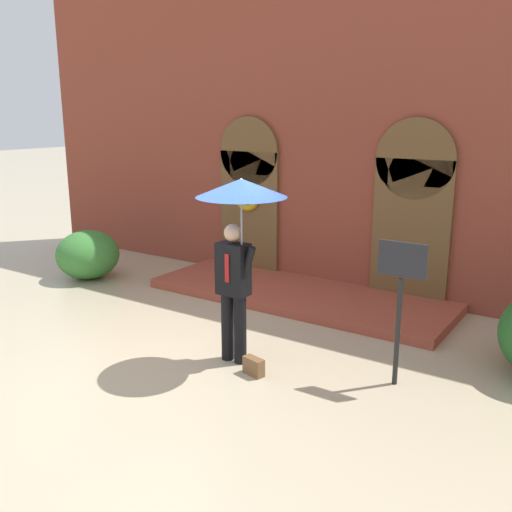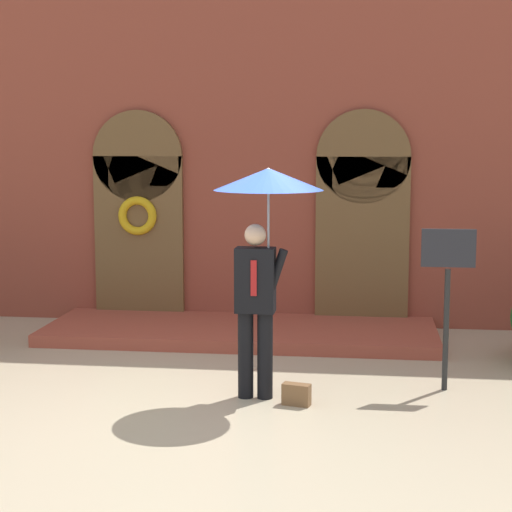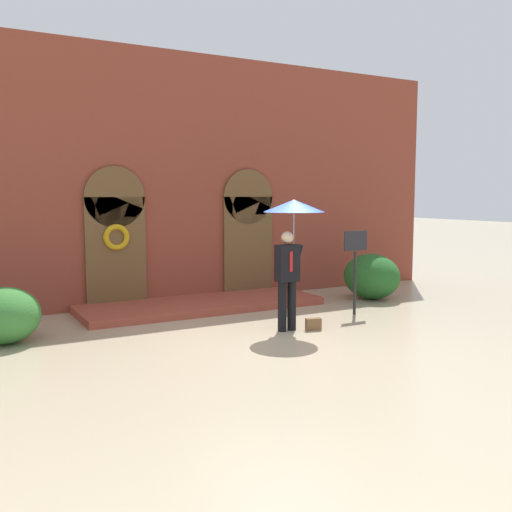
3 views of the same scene
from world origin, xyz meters
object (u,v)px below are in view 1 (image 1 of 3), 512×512
(person_with_umbrella, at_px, (239,216))
(sign_post, at_px, (400,290))
(handbag, at_px, (254,366))
(shrub_left, at_px, (88,255))

(person_with_umbrella, distance_m, sign_post, 2.08)
(person_with_umbrella, xyz_separation_m, sign_post, (1.86, 0.53, -0.75))
(person_with_umbrella, xyz_separation_m, handbag, (0.34, -0.20, -1.80))
(handbag, height_order, sign_post, sign_post)
(person_with_umbrella, bearing_deg, handbag, -30.31)
(person_with_umbrella, height_order, sign_post, person_with_umbrella)
(handbag, relative_size, shrub_left, 0.23)
(person_with_umbrella, distance_m, handbag, 1.85)
(handbag, distance_m, sign_post, 1.99)
(sign_post, bearing_deg, shrub_left, 171.43)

